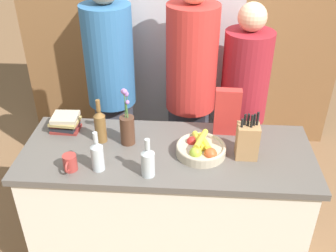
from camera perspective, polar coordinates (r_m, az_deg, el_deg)
name	(u,v)px	position (r m, az deg, el deg)	size (l,w,h in m)	color
kitchen_island	(167,207)	(2.62, -0.13, -11.69)	(1.72, 0.67, 0.91)	silver
back_wall_wood	(180,10)	(3.61, 1.70, 16.52)	(2.92, 0.12, 2.60)	brown
refrigerator	(185,62)	(3.38, 2.50, 9.30)	(0.85, 0.63, 1.92)	#B7B7BC
fruit_bowl	(201,148)	(2.28, 4.78, -3.23)	(0.29, 0.29, 0.11)	tan
knife_block	(247,141)	(2.26, 11.44, -2.10)	(0.12, 0.10, 0.29)	#A87A4C
flower_vase	(127,127)	(2.35, -5.93, -0.17)	(0.09, 0.09, 0.37)	#4C2D1E
cereal_box	(227,112)	(2.44, 8.60, 2.04)	(0.16, 0.07, 0.30)	red
coffee_mug	(70,163)	(2.22, -14.05, -5.21)	(0.08, 0.11, 0.09)	#99332D
book_stack	(65,123)	(2.57, -14.68, 0.46)	(0.19, 0.17, 0.10)	maroon
bottle_oil	(100,125)	(2.39, -9.82, 0.12)	(0.07, 0.07, 0.28)	brown
bottle_vinegar	(148,161)	(2.09, -2.93, -5.13)	(0.07, 0.07, 0.23)	#B2BCC1
bottle_wine	(97,155)	(2.16, -10.21, -4.18)	(0.07, 0.07, 0.24)	#B2BCC1
person_at_sink	(111,83)	(2.91, -8.26, 6.17)	(0.35, 0.35, 1.79)	#383842
person_in_blue	(191,87)	(2.79, 3.35, 5.68)	(0.35, 0.35, 1.82)	#383842
person_in_red_tee	(243,102)	(2.88, 10.79, 3.46)	(0.33, 0.33, 1.62)	#383842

